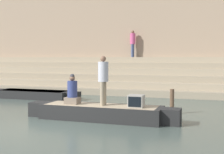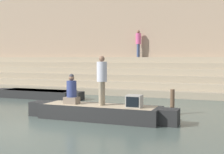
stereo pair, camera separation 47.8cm
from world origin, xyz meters
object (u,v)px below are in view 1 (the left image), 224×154
(mooring_post, at_px, (172,102))
(person_on_steps, at_px, (133,42))
(person_standing, at_px, (103,77))
(person_rowing, at_px, (72,92))
(tv_set, at_px, (136,101))
(rowboat_main, at_px, (101,112))
(moored_boat_shore, at_px, (34,94))

(mooring_post, bearing_deg, person_on_steps, 114.29)
(person_standing, xyz_separation_m, person_rowing, (-1.14, -0.06, -0.55))
(person_rowing, xyz_separation_m, tv_set, (2.32, -0.01, -0.22))
(person_standing, height_order, mooring_post, person_standing)
(rowboat_main, bearing_deg, moored_boat_shore, 145.08)
(person_standing, relative_size, person_rowing, 1.59)
(tv_set, bearing_deg, person_rowing, -175.43)
(mooring_post, distance_m, person_on_steps, 9.64)
(rowboat_main, relative_size, person_on_steps, 3.03)
(rowboat_main, relative_size, person_rowing, 5.11)
(person_standing, distance_m, tv_set, 1.41)
(moored_boat_shore, height_order, person_on_steps, person_on_steps)
(person_rowing, bearing_deg, tv_set, 12.00)
(tv_set, xyz_separation_m, moored_boat_shore, (-6.70, 4.34, -0.49))
(person_rowing, bearing_deg, person_on_steps, 105.43)
(moored_boat_shore, relative_size, person_on_steps, 2.91)
(tv_set, relative_size, moored_boat_shore, 0.10)
(moored_boat_shore, bearing_deg, tv_set, -38.00)
(tv_set, xyz_separation_m, mooring_post, (0.90, 1.99, -0.24))
(person_rowing, relative_size, mooring_post, 1.11)
(mooring_post, bearing_deg, person_rowing, -148.39)
(moored_boat_shore, bearing_deg, person_standing, -42.76)
(person_rowing, height_order, mooring_post, person_rowing)
(person_rowing, distance_m, moored_boat_shore, 6.20)
(moored_boat_shore, bearing_deg, person_rowing, -49.72)
(person_standing, relative_size, tv_set, 3.35)
(rowboat_main, xyz_separation_m, tv_set, (1.27, -0.08, 0.45))
(person_standing, relative_size, mooring_post, 1.77)
(person_rowing, distance_m, person_on_steps, 10.67)
(rowboat_main, bearing_deg, tv_set, -0.30)
(rowboat_main, relative_size, mooring_post, 5.68)
(rowboat_main, relative_size, moored_boat_shore, 1.04)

